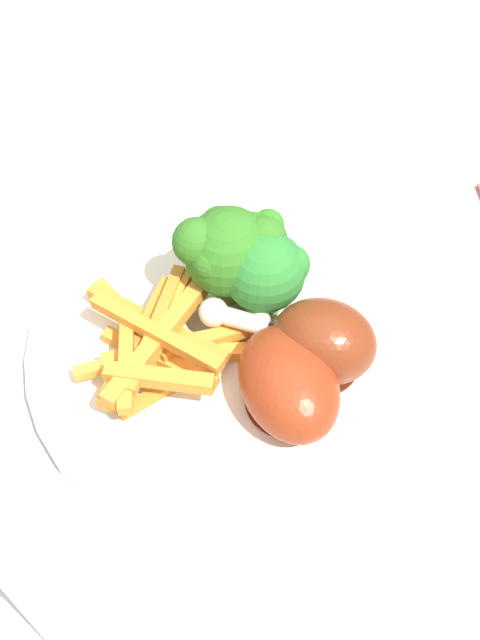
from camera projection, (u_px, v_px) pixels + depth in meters
The scene contains 9 objects.
ground_plane at pixel (203, 602), 1.10m from camera, with size 6.00×6.00×0.00m, color #333338.
dining_table at pixel (171, 396), 0.60m from camera, with size 0.94×0.83×0.74m.
dinner_plate at pixel (240, 343), 0.48m from camera, with size 0.28×0.28×0.01m, color white.
broccoli_floret_front at pixel (252, 248), 0.47m from camera, with size 0.05×0.05×0.06m.
broccoli_floret_middle at pixel (226, 247), 0.46m from camera, with size 0.07×0.06×0.07m.
broccoli_floret_back at pixel (266, 268), 0.46m from camera, with size 0.06×0.06×0.07m.
carrot_fries_pile at pixel (163, 346), 0.45m from camera, with size 0.15×0.11×0.03m.
chicken_drumstick_near at pixel (286, 377), 0.43m from camera, with size 0.07×0.14×0.04m.
chicken_drumstick_far at pixel (317, 340), 0.44m from camera, with size 0.12×0.08×0.05m.
Camera 1 is at (0.02, -0.31, 1.14)m, focal length 40.52 mm.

